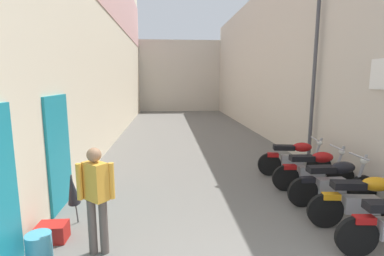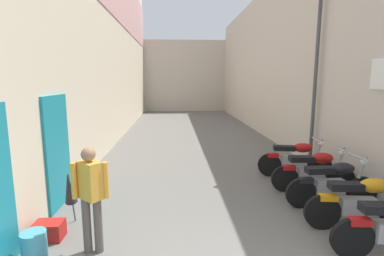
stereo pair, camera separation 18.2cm
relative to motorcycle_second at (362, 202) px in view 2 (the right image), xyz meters
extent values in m
plane|color=#66635E|center=(-2.23, 6.39, -0.50)|extent=(36.91, 36.91, 0.00)
cube|color=beige|center=(-5.60, 8.39, 3.89)|extent=(0.40, 20.91, 8.78)
cube|color=teal|center=(-5.38, 1.33, 0.60)|extent=(0.06, 1.10, 2.20)
cube|color=beige|center=(1.14, 8.39, 2.72)|extent=(0.40, 20.91, 6.43)
cube|color=beige|center=(-2.23, 19.84, 2.27)|extent=(9.34, 2.00, 5.53)
cylinder|color=black|center=(-0.63, -0.76, -0.20)|extent=(0.60, 0.13, 0.60)
cube|color=black|center=(-0.29, -0.79, 0.26)|extent=(0.54, 0.27, 0.12)
cube|color=#AD1414|center=(-0.55, -0.77, 0.06)|extent=(0.29, 0.17, 0.10)
cylinder|color=black|center=(-0.63, 0.07, -0.20)|extent=(0.61, 0.15, 0.60)
cube|color=#9E9EA3|center=(-0.06, 0.01, -0.08)|extent=(0.58, 0.26, 0.28)
ellipsoid|color=orange|center=(0.17, -0.02, 0.28)|extent=(0.51, 0.31, 0.24)
cube|color=black|center=(-0.29, 0.03, 0.26)|extent=(0.54, 0.28, 0.12)
cube|color=orange|center=(-0.55, 0.06, 0.06)|extent=(0.29, 0.17, 0.10)
cylinder|color=black|center=(0.62, 0.91, -0.20)|extent=(0.60, 0.09, 0.60)
cylinder|color=black|center=(-0.63, 0.89, -0.20)|extent=(0.60, 0.09, 0.60)
cube|color=#9E9EA3|center=(-0.06, 0.90, -0.08)|extent=(0.56, 0.21, 0.28)
ellipsoid|color=black|center=(0.17, 0.90, 0.28)|extent=(0.48, 0.27, 0.24)
cube|color=black|center=(-0.29, 0.90, 0.26)|extent=(0.52, 0.23, 0.12)
cylinder|color=#9E9EA3|center=(0.55, 0.91, 0.15)|extent=(0.25, 0.06, 0.77)
cylinder|color=#9E9EA3|center=(0.48, 0.91, 0.50)|extent=(0.04, 0.58, 0.04)
sphere|color=silver|center=(0.60, 0.91, 0.40)|extent=(0.14, 0.14, 0.14)
cube|color=black|center=(-0.55, 0.89, 0.06)|extent=(0.28, 0.14, 0.10)
cylinder|color=black|center=(0.61, 1.65, -0.20)|extent=(0.60, 0.12, 0.60)
cylinder|color=black|center=(-0.63, 1.73, -0.20)|extent=(0.60, 0.12, 0.60)
cube|color=#9E9EA3|center=(-0.06, 1.70, -0.08)|extent=(0.57, 0.24, 0.28)
ellipsoid|color=#AD1414|center=(0.17, 1.68, 0.28)|extent=(0.50, 0.29, 0.24)
cube|color=black|center=(-0.29, 1.71, 0.26)|extent=(0.53, 0.25, 0.12)
cylinder|color=#9E9EA3|center=(0.54, 1.66, 0.15)|extent=(0.25, 0.08, 0.77)
cylinder|color=#9E9EA3|center=(0.47, 1.66, 0.50)|extent=(0.07, 0.58, 0.04)
sphere|color=silver|center=(0.59, 1.65, 0.40)|extent=(0.14, 0.14, 0.14)
cube|color=#AD1414|center=(-0.55, 1.73, 0.06)|extent=(0.29, 0.16, 0.10)
cylinder|color=black|center=(0.61, 2.59, -0.20)|extent=(0.60, 0.18, 0.60)
cylinder|color=black|center=(-0.63, 2.80, -0.20)|extent=(0.60, 0.18, 0.60)
cube|color=#9E9EA3|center=(-0.06, 2.70, -0.08)|extent=(0.59, 0.29, 0.28)
ellipsoid|color=#AD1414|center=(0.17, 2.66, 0.28)|extent=(0.52, 0.34, 0.24)
cube|color=black|center=(-0.29, 2.74, 0.26)|extent=(0.55, 0.31, 0.12)
cylinder|color=#9E9EA3|center=(0.54, 2.60, 0.15)|extent=(0.25, 0.10, 0.77)
cylinder|color=#9E9EA3|center=(0.47, 2.61, 0.50)|extent=(0.14, 0.58, 0.04)
sphere|color=silver|center=(0.59, 2.59, 0.40)|extent=(0.14, 0.14, 0.14)
cube|color=#AD1414|center=(-0.55, 2.79, 0.06)|extent=(0.30, 0.19, 0.10)
cylinder|color=#564C47|center=(-4.36, -0.36, -0.09)|extent=(0.12, 0.12, 0.82)
cylinder|color=#564C47|center=(-4.20, -0.36, -0.09)|extent=(0.12, 0.12, 0.82)
cube|color=gold|center=(-4.28, -0.36, 0.59)|extent=(0.39, 0.37, 0.54)
sphere|color=#997051|center=(-4.28, -0.36, 0.97)|extent=(0.20, 0.20, 0.20)
cylinder|color=gold|center=(-4.50, -0.36, 0.59)|extent=(0.08, 0.08, 0.52)
cylinder|color=gold|center=(-4.06, -0.36, 0.59)|extent=(0.08, 0.08, 0.52)
cylinder|color=#4299B7|center=(-5.05, -0.52, -0.29)|extent=(0.34, 0.34, 0.42)
cube|color=red|center=(-5.08, 0.04, -0.36)|extent=(0.44, 0.32, 0.28)
cylinder|color=#4C4C4C|center=(-4.87, 0.51, -0.03)|extent=(0.02, 0.22, 0.93)
cone|color=#232328|center=(-4.87, 0.43, 0.18)|extent=(0.20, 0.31, 0.58)
cylinder|color=#47474C|center=(0.79, 3.50, 1.92)|extent=(0.10, 0.10, 4.84)
camera|label=1|loc=(-3.28, -4.34, 1.99)|focal=27.24mm
camera|label=2|loc=(-3.09, -4.36, 1.99)|focal=27.24mm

